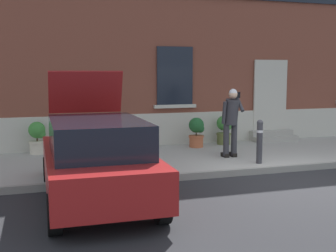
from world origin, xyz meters
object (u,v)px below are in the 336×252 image
(hatchback_car_red, at_px, (97,158))
(bollard_near_person, at_px, (260,140))
(planter_olive, at_px, (224,129))
(planter_terracotta, at_px, (197,131))
(bollard_far_left, at_px, (86,149))
(person_on_phone, at_px, (231,118))
(planter_cream, at_px, (37,137))
(planter_charcoal, at_px, (122,135))

(hatchback_car_red, height_order, bollard_near_person, hatchback_car_red)
(hatchback_car_red, relative_size, bollard_near_person, 3.92)
(planter_olive, bearing_deg, planter_terracotta, -166.82)
(bollard_far_left, height_order, person_on_phone, person_on_phone)
(planter_terracotta, relative_size, planter_olive, 1.00)
(bollard_far_left, bearing_deg, planter_terracotta, 36.35)
(person_on_phone, relative_size, planter_cream, 2.03)
(planter_terracotta, bearing_deg, person_on_phone, -81.30)
(hatchback_car_red, relative_size, bollard_far_left, 3.92)
(hatchback_car_red, relative_size, planter_olive, 4.76)
(hatchback_car_red, xyz_separation_m, planter_olive, (4.47, 4.27, -0.19))
(hatchback_car_red, height_order, planter_terracotta, hatchback_car_red)
(planter_cream, relative_size, planter_terracotta, 1.00)
(planter_olive, bearing_deg, person_on_phone, -110.42)
(person_on_phone, relative_size, planter_charcoal, 2.03)
(person_on_phone, bearing_deg, planter_cream, 163.59)
(planter_terracotta, bearing_deg, bollard_far_left, -143.65)
(hatchback_car_red, distance_m, person_on_phone, 4.43)
(bollard_near_person, bearing_deg, planter_terracotta, 102.79)
(planter_cream, bearing_deg, bollard_near_person, -30.03)
(person_on_phone, distance_m, planter_terracotta, 1.80)
(hatchback_car_red, distance_m, planter_terracotta, 5.34)
(bollard_near_person, xyz_separation_m, planter_charcoal, (-2.78, 2.57, -0.11))
(planter_terracotta, bearing_deg, planter_olive, 13.18)
(person_on_phone, bearing_deg, planter_charcoal, 152.29)
(planter_olive, bearing_deg, hatchback_car_red, -136.29)
(planter_olive, bearing_deg, planter_cream, 179.14)
(hatchback_car_red, relative_size, planter_terracotta, 4.76)
(bollard_near_person, bearing_deg, bollard_far_left, 180.00)
(hatchback_car_red, height_order, bollard_far_left, hatchback_car_red)
(planter_charcoal, bearing_deg, planter_cream, 171.95)
(planter_charcoal, bearing_deg, person_on_phone, -34.63)
(bollard_near_person, height_order, planter_charcoal, bollard_near_person)
(hatchback_car_red, distance_m, planter_olive, 6.18)
(planter_cream, bearing_deg, bollard_far_left, -72.54)
(person_on_phone, xyz_separation_m, planter_charcoal, (-2.46, 1.70, -0.54))
(bollard_far_left, bearing_deg, bollard_near_person, 0.00)
(bollard_far_left, relative_size, planter_charcoal, 1.22)
(person_on_phone, bearing_deg, bollard_far_left, -160.02)
(bollard_near_person, distance_m, planter_cream, 5.76)
(planter_charcoal, height_order, planter_olive, same)
(planter_charcoal, bearing_deg, bollard_near_person, -42.71)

